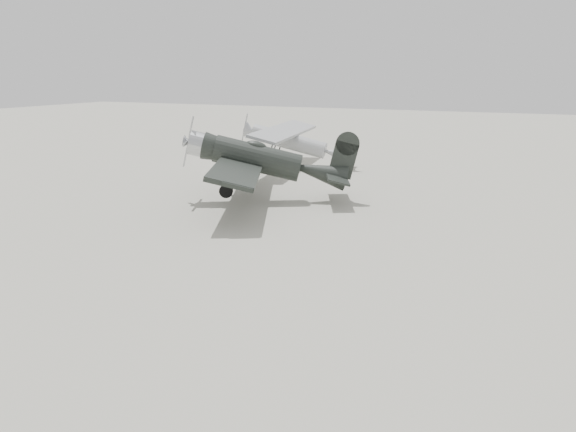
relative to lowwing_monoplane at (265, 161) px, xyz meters
The scene contains 3 objects.
ground 10.24m from the lowwing_monoplane, 62.52° to the right, with size 160.00×160.00×0.00m, color #A9A696.
lowwing_monoplane is the anchor object (origin of this frame).
highwing_monoplane 10.38m from the lowwing_monoplane, 106.09° to the left, with size 7.95×11.15×3.15m.
Camera 1 is at (8.10, -16.22, 6.46)m, focal length 35.00 mm.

